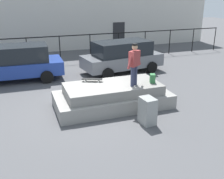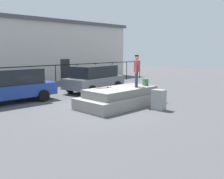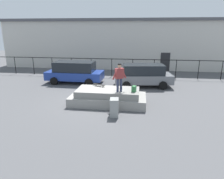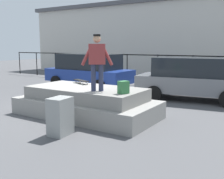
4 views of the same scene
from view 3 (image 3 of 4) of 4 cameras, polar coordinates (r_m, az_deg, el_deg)
The scene contains 10 objects.
ground_plane at distance 13.35m, azimuth -4.50°, elevation -3.33°, with size 60.00×60.00×0.00m, color #4C4C4F.
concrete_ledge at distance 12.84m, azimuth -1.10°, elevation -2.10°, with size 4.58×2.21×0.93m.
skateboarder at distance 11.99m, azimuth 2.03°, elevation 3.79°, with size 0.81×0.61×1.63m.
skateboard at distance 13.35m, azimuth -3.59°, elevation 1.30°, with size 0.84×0.51×0.12m.
backpack at distance 12.19m, azimuth 5.99°, elevation 0.17°, with size 0.28×0.20×0.35m, color #33723F.
car_blue_hatchback_near at distance 18.11m, azimuth -10.08°, elevation 4.78°, with size 4.78×2.27×1.81m.
car_grey_hatchback_mid at distance 16.85m, azimuth 8.49°, elevation 3.94°, with size 4.71×2.59×1.76m.
utility_box at distance 11.01m, azimuth 0.62°, elevation -4.93°, with size 0.44×0.60×0.96m, color gray.
fence_row at distance 20.20m, azimuth -0.07°, elevation 6.94°, with size 24.06×0.06×1.75m.
warehouse_building at distance 27.49m, azimuth 2.16°, elevation 12.67°, with size 27.36×8.40×5.58m.
Camera 3 is at (2.75, -12.29, 4.42)m, focal length 33.63 mm.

